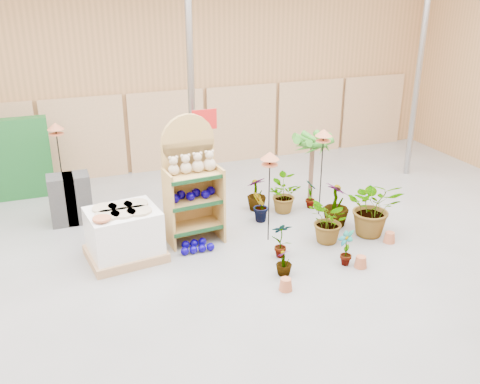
% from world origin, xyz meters
% --- Properties ---
extents(room, '(15.20, 12.10, 4.70)m').
position_xyz_m(room, '(0.00, 0.91, 2.21)').
color(room, slate).
rests_on(room, ground).
extents(display_shelf, '(1.04, 0.71, 2.37)m').
position_xyz_m(display_shelf, '(-0.48, 1.98, 1.08)').
color(display_shelf, '#AB8446').
rests_on(display_shelf, ground).
extents(teddy_bears, '(0.88, 0.23, 0.37)m').
position_xyz_m(teddy_bears, '(-0.45, 1.87, 1.50)').
color(teddy_bears, '#C4AD8F').
rests_on(teddy_bears, display_shelf).
extents(gazing_balls_shelf, '(0.87, 0.30, 0.17)m').
position_xyz_m(gazing_balls_shelf, '(-0.48, 1.85, 0.93)').
color(gazing_balls_shelf, '#080074').
rests_on(gazing_balls_shelf, display_shelf).
extents(gazing_balls_floor, '(0.63, 0.39, 0.15)m').
position_xyz_m(gazing_balls_floor, '(-0.56, 1.45, 0.07)').
color(gazing_balls_floor, '#080074').
rests_on(gazing_balls_floor, ground).
extents(pallet_stack, '(1.41, 1.22, 0.95)m').
position_xyz_m(pallet_stack, '(-1.80, 1.63, 0.46)').
color(pallet_stack, '#A47E57').
rests_on(pallet_stack, ground).
extents(charcoal_planters, '(0.80, 0.50, 1.00)m').
position_xyz_m(charcoal_planters, '(-2.56, 3.48, 0.50)').
color(charcoal_planters, '#2B2A2B').
rests_on(charcoal_planters, ground).
extents(trellis_stock, '(2.00, 0.30, 1.80)m').
position_xyz_m(trellis_stock, '(-3.80, 5.20, 0.90)').
color(trellis_stock, '#165521').
rests_on(trellis_stock, ground).
extents(offer_sign, '(0.50, 0.08, 2.20)m').
position_xyz_m(offer_sign, '(0.10, 2.98, 1.57)').
color(offer_sign, gray).
rests_on(offer_sign, ground).
extents(bird_table_front, '(0.34, 0.34, 1.74)m').
position_xyz_m(bird_table_front, '(0.82, 1.38, 1.61)').
color(bird_table_front, black).
rests_on(bird_table_front, ground).
extents(bird_table_right, '(0.34, 0.34, 1.83)m').
position_xyz_m(bird_table_right, '(2.27, 2.08, 1.69)').
color(bird_table_right, black).
rests_on(bird_table_right, ground).
extents(bird_table_back, '(0.34, 0.34, 1.84)m').
position_xyz_m(bird_table_back, '(-2.65, 4.37, 1.71)').
color(bird_table_back, black).
rests_on(bird_table_back, ground).
extents(palm, '(0.70, 0.70, 1.59)m').
position_xyz_m(palm, '(2.45, 2.84, 1.35)').
color(palm, brown).
rests_on(palm, ground).
extents(potted_plant_0, '(0.40, 0.31, 0.68)m').
position_xyz_m(potted_plant_0, '(0.77, 0.71, 0.34)').
color(potted_plant_0, '#2E7C20').
rests_on(potted_plant_0, ground).
extents(potted_plant_2, '(0.73, 0.83, 0.87)m').
position_xyz_m(potted_plant_2, '(1.83, 0.89, 0.44)').
color(potted_plant_2, '#2E7C20').
rests_on(potted_plant_2, ground).
extents(potted_plant_3, '(0.62, 0.62, 0.91)m').
position_xyz_m(potted_plant_3, '(2.31, 1.49, 0.45)').
color(potted_plant_3, '#2E7C20').
rests_on(potted_plant_3, ground).
extents(potted_plant_4, '(0.25, 0.36, 0.65)m').
position_xyz_m(potted_plant_4, '(2.25, 2.43, 0.33)').
color(potted_plant_4, '#2E7C20').
rests_on(potted_plant_4, ground).
extents(potted_plant_5, '(0.43, 0.46, 0.68)m').
position_xyz_m(potted_plant_5, '(0.98, 2.16, 0.34)').
color(potted_plant_5, '#2E7C20').
rests_on(potted_plant_5, ground).
extents(potted_plant_6, '(0.82, 0.87, 0.78)m').
position_xyz_m(potted_plant_6, '(1.59, 2.47, 0.39)').
color(potted_plant_6, '#2E7C20').
rests_on(potted_plant_6, ground).
extents(potted_plant_7, '(0.37, 0.37, 0.48)m').
position_xyz_m(potted_plant_7, '(0.57, 0.13, 0.24)').
color(potted_plant_7, '#2E7C20').
rests_on(potted_plant_7, ground).
extents(potted_plant_8, '(0.28, 0.37, 0.65)m').
position_xyz_m(potted_plant_8, '(1.70, 0.07, 0.33)').
color(potted_plant_8, '#2E7C20').
rests_on(potted_plant_8, ground).
extents(potted_plant_10, '(1.32, 1.25, 1.14)m').
position_xyz_m(potted_plant_10, '(2.77, 0.91, 0.57)').
color(potted_plant_10, '#2E7C20').
rests_on(potted_plant_10, ground).
extents(potted_plant_11, '(0.51, 0.51, 0.73)m').
position_xyz_m(potted_plant_11, '(1.14, 2.75, 0.36)').
color(potted_plant_11, '#2E7C20').
rests_on(potted_plant_11, ground).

